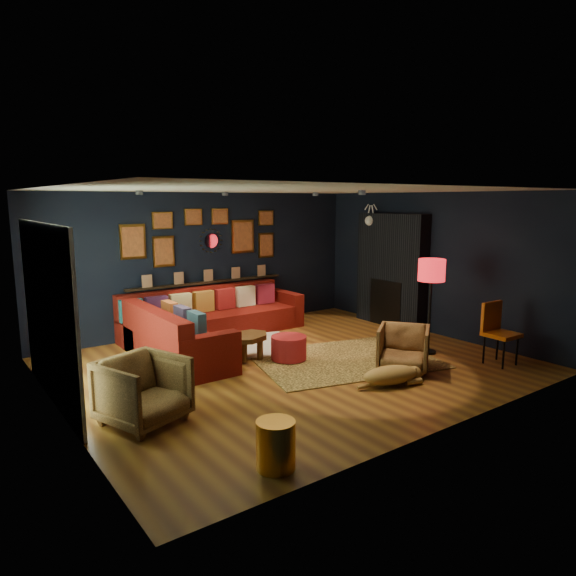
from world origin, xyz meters
TOP-DOWN VIEW (x-y plane):
  - floor at (0.00, 0.00)m, footprint 6.50×6.50m
  - room_walls at (0.00, 0.00)m, footprint 6.50×6.50m
  - sectional at (-0.61, 1.81)m, footprint 3.41×2.69m
  - ledge at (0.00, 2.68)m, footprint 3.20×0.12m
  - gallery_wall at (-0.01, 2.72)m, footprint 3.15×0.04m
  - sunburst_mirror at (0.10, 2.72)m, footprint 0.47×0.16m
  - fireplace at (3.09, 0.90)m, footprint 0.31×1.60m
  - deer_head at (3.14, 1.40)m, footprint 0.50×0.28m
  - sliding_door at (-3.22, 0.60)m, footprint 0.06×2.80m
  - ceiling_spots at (-0.00, 0.80)m, footprint 3.30×2.50m
  - shag_rug at (-0.21, 1.30)m, footprint 2.29×1.95m
  - leopard_rug at (0.80, -0.30)m, footprint 3.10×2.54m
  - coffee_table at (-0.42, 0.59)m, footprint 0.89×0.76m
  - pouf at (0.09, 0.20)m, footprint 0.55×0.55m
  - armchair_left at (-2.55, -0.68)m, footprint 1.01×0.98m
  - armchair_right at (1.16, -1.15)m, footprint 0.95×0.96m
  - gold_stool at (-1.92, -2.35)m, footprint 0.37×0.37m
  - orange_chair at (2.56, -1.75)m, footprint 0.46×0.46m
  - floor_lamp at (2.15, -0.82)m, footprint 0.43×0.43m
  - dog at (0.56, -1.48)m, footprint 1.20×0.81m

SIDE VIEW (x-z plane):
  - floor at x=0.00m, z-range 0.00..0.00m
  - leopard_rug at x=0.80m, z-range 0.00..0.02m
  - shag_rug at x=-0.21m, z-range 0.00..0.03m
  - dog at x=0.56m, z-range 0.02..0.36m
  - pouf at x=0.09m, z-range 0.03..0.39m
  - gold_stool at x=-1.92m, z-range 0.00..0.46m
  - sectional at x=-0.61m, z-range -0.11..0.75m
  - coffee_table at x=-0.42m, z-range 0.14..0.52m
  - armchair_right at x=1.16m, z-range 0.00..0.72m
  - armchair_left at x=-2.55m, z-range 0.00..0.83m
  - orange_chair at x=2.56m, z-range 0.09..1.02m
  - ledge at x=0.00m, z-range 0.90..0.94m
  - fireplace at x=3.09m, z-range -0.08..2.12m
  - sliding_door at x=-3.22m, z-range 0.00..2.20m
  - floor_lamp at x=2.15m, z-range 0.52..2.06m
  - room_walls at x=0.00m, z-range -1.66..4.84m
  - sunburst_mirror at x=0.10m, z-range 1.46..1.93m
  - gallery_wall at x=-0.01m, z-range 1.30..2.32m
  - deer_head at x=3.14m, z-range 1.83..2.28m
  - ceiling_spots at x=0.00m, z-range 2.53..2.59m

